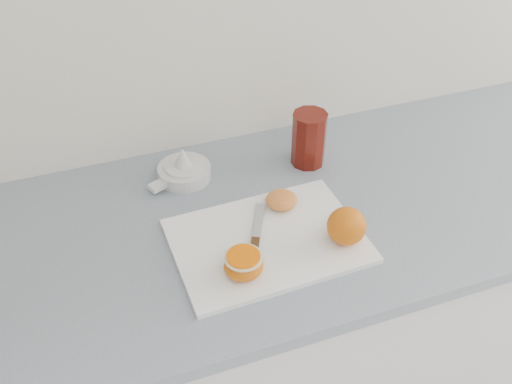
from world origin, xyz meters
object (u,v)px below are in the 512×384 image
counter (264,340)px  cutting_board (268,241)px  half_orange (243,264)px  citrus_juicer (184,170)px  red_tumbler (309,141)px

counter → cutting_board: (-0.03, -0.09, 0.45)m
counter → half_orange: size_ratio=33.19×
half_orange → citrus_juicer: citrus_juicer is taller
cutting_board → red_tumbler: red_tumbler is taller
citrus_juicer → red_tumbler: size_ratio=1.14×
counter → cutting_board: cutting_board is taller
half_orange → citrus_juicer: 0.34m
counter → citrus_juicer: bearing=126.6°
cutting_board → red_tumbler: (0.19, 0.23, 0.06)m
half_orange → counter: bearing=57.0°
cutting_board → red_tumbler: size_ratio=2.82×
red_tumbler → cutting_board: bearing=-129.6°
half_orange → cutting_board: bearing=43.5°
half_orange → citrus_juicer: bearing=95.0°
cutting_board → red_tumbler: bearing=50.4°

